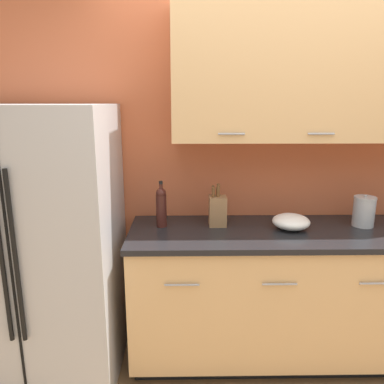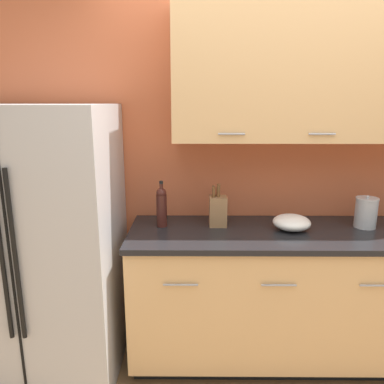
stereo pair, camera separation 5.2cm
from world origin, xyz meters
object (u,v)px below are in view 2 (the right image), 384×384
object	(u,v)px
refrigerator	(41,244)
steel_canister	(366,212)
mixing_bowl	(292,222)
knife_block	(218,210)
wine_bottle	(162,206)

from	to	relation	value
refrigerator	steel_canister	bearing A→B (deg)	3.77
steel_canister	mixing_bowl	xyz separation A→B (m)	(-0.49, -0.05, -0.05)
knife_block	wine_bottle	distance (m)	0.37
wine_bottle	mixing_bowl	bearing A→B (deg)	-4.15
refrigerator	knife_block	world-z (taller)	refrigerator
refrigerator	wine_bottle	world-z (taller)	refrigerator
wine_bottle	steel_canister	world-z (taller)	wine_bottle
knife_block	steel_canister	bearing A→B (deg)	-1.43
refrigerator	knife_block	xyz separation A→B (m)	(1.12, 0.16, 0.18)
mixing_bowl	steel_canister	bearing A→B (deg)	5.94
mixing_bowl	knife_block	bearing A→B (deg)	170.89
wine_bottle	mixing_bowl	world-z (taller)	wine_bottle
refrigerator	wine_bottle	distance (m)	0.79
refrigerator	mixing_bowl	xyz separation A→B (m)	(1.58, 0.09, 0.12)
refrigerator	mixing_bowl	bearing A→B (deg)	3.10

